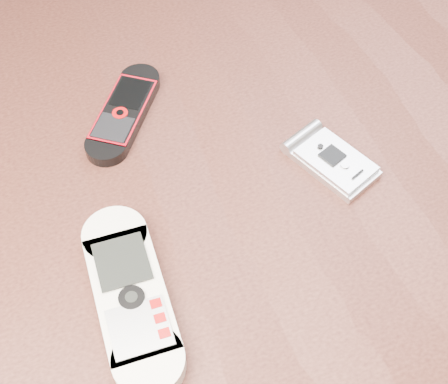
% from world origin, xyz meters
% --- Properties ---
extents(table, '(1.20, 0.80, 0.75)m').
position_xyz_m(table, '(0.00, 0.00, 0.64)').
color(table, black).
rests_on(table, ground).
extents(nokia_white, '(0.07, 0.17, 0.02)m').
position_xyz_m(nokia_white, '(-0.10, -0.07, 0.76)').
color(nokia_white, white).
rests_on(nokia_white, table).
extents(nokia_black_red, '(0.11, 0.13, 0.01)m').
position_xyz_m(nokia_black_red, '(-0.05, 0.13, 0.76)').
color(nokia_black_red, black).
rests_on(nokia_black_red, table).
extents(motorola_razr, '(0.07, 0.10, 0.01)m').
position_xyz_m(motorola_razr, '(0.11, -0.00, 0.76)').
color(motorola_razr, silver).
rests_on(motorola_razr, table).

